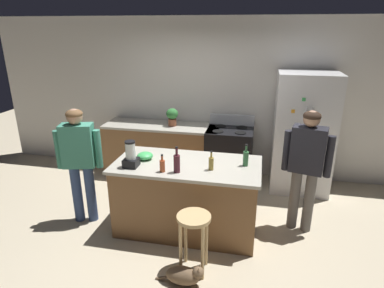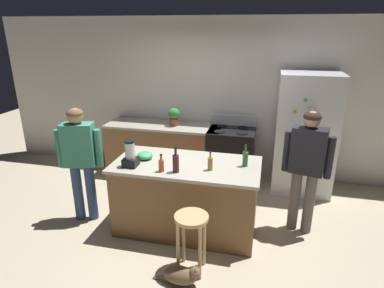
{
  "view_description": "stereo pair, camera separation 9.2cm",
  "coord_description": "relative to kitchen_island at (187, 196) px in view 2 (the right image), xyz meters",
  "views": [
    {
      "loc": [
        0.83,
        -3.64,
        2.53
      ],
      "look_at": [
        0.0,
        0.3,
        1.08
      ],
      "focal_mm": 30.59,
      "sensor_mm": 36.0,
      "label": 1
    },
    {
      "loc": [
        0.92,
        -3.62,
        2.53
      ],
      "look_at": [
        0.0,
        0.3,
        1.08
      ],
      "focal_mm": 30.59,
      "sensor_mm": 36.0,
      "label": 2
    }
  ],
  "objects": [
    {
      "name": "ground_plane",
      "position": [
        0.0,
        0.0,
        -0.47
      ],
      "size": [
        14.0,
        14.0,
        0.0
      ],
      "primitive_type": "plane",
      "color": "beige"
    },
    {
      "name": "cat",
      "position": [
        0.2,
        -1.0,
        -0.36
      ],
      "size": [
        0.52,
        0.18,
        0.26
      ],
      "color": "brown",
      "rests_on": "ground_plane"
    },
    {
      "name": "mixing_bowl",
      "position": [
        -0.55,
        0.02,
        0.51
      ],
      "size": [
        0.2,
        0.2,
        0.09
      ],
      "primitive_type": "ellipsoid",
      "color": "#3FB259",
      "rests_on": "kitchen_island"
    },
    {
      "name": "bottle_olive_oil",
      "position": [
        0.71,
        0.08,
        0.56
      ],
      "size": [
        0.07,
        0.07,
        0.28
      ],
      "color": "#2D6638",
      "rests_on": "kitchen_island"
    },
    {
      "name": "refrigerator",
      "position": [
        1.53,
        1.5,
        0.48
      ],
      "size": [
        0.9,
        0.73,
        1.89
      ],
      "color": "silver",
      "rests_on": "ground_plane"
    },
    {
      "name": "person_by_island_left",
      "position": [
        -1.41,
        -0.1,
        0.48
      ],
      "size": [
        0.59,
        0.31,
        1.57
      ],
      "color": "#384C7A",
      "rests_on": "ground_plane"
    },
    {
      "name": "potted_plant",
      "position": [
        -0.61,
        1.55,
        0.63
      ],
      "size": [
        0.2,
        0.2,
        0.3
      ],
      "color": "brown",
      "rests_on": "back_counter_run"
    },
    {
      "name": "back_counter_run",
      "position": [
        -0.8,
        1.55,
        -0.0
      ],
      "size": [
        2.0,
        0.64,
        0.93
      ],
      "color": "brown",
      "rests_on": "ground_plane"
    },
    {
      "name": "blender_appliance",
      "position": [
        -0.64,
        -0.23,
        0.6
      ],
      "size": [
        0.17,
        0.17,
        0.33
      ],
      "color": "black",
      "rests_on": "kitchen_island"
    },
    {
      "name": "back_wall",
      "position": [
        0.0,
        1.95,
        0.88
      ],
      "size": [
        8.0,
        0.1,
        2.7
      ],
      "primitive_type": "cube",
      "color": "silver",
      "rests_on": "ground_plane"
    },
    {
      "name": "kitchen_island",
      "position": [
        0.0,
        0.0,
        0.0
      ],
      "size": [
        1.82,
        0.91,
        0.93
      ],
      "color": "brown",
      "rests_on": "ground_plane"
    },
    {
      "name": "bottle_vinegar",
      "position": [
        0.32,
        -0.13,
        0.55
      ],
      "size": [
        0.06,
        0.06,
        0.24
      ],
      "color": "olive",
      "rests_on": "kitchen_island"
    },
    {
      "name": "bottle_cooking_sauce",
      "position": [
        -0.23,
        -0.3,
        0.54
      ],
      "size": [
        0.06,
        0.06,
        0.22
      ],
      "color": "#B24C26",
      "rests_on": "kitchen_island"
    },
    {
      "name": "bottle_wine",
      "position": [
        -0.06,
        -0.27,
        0.58
      ],
      "size": [
        0.08,
        0.08,
        0.32
      ],
      "color": "#471923",
      "rests_on": "kitchen_island"
    },
    {
      "name": "stove_range",
      "position": [
        0.38,
        1.52,
        0.01
      ],
      "size": [
        0.76,
        0.65,
        1.11
      ],
      "color": "black",
      "rests_on": "ground_plane"
    },
    {
      "name": "person_by_sink_right",
      "position": [
        1.45,
        0.3,
        0.5
      ],
      "size": [
        0.59,
        0.31,
        1.6
      ],
      "color": "#66605B",
      "rests_on": "ground_plane"
    },
    {
      "name": "bar_stool",
      "position": [
        0.25,
        -0.77,
        0.06
      ],
      "size": [
        0.36,
        0.36,
        0.68
      ],
      "color": "tan",
      "rests_on": "ground_plane"
    }
  ]
}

